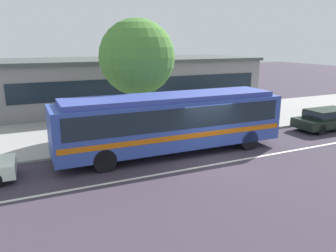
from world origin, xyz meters
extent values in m
plane|color=#3C3340|center=(0.00, 0.00, 0.00)|extent=(120.00, 120.00, 0.00)
cube|color=#979493|center=(0.00, 6.83, 0.06)|extent=(60.00, 8.00, 0.12)
cube|color=silver|center=(0.00, -0.80, 0.00)|extent=(56.00, 0.16, 0.01)
cube|color=#3149A0|center=(-1.32, 1.48, 1.53)|extent=(11.15, 2.69, 2.21)
cube|color=#3846A0|center=(-1.32, 1.48, 2.76)|extent=(10.26, 2.38, 0.24)
cube|color=#19232D|center=(-1.32, 1.48, 1.97)|extent=(10.49, 2.71, 0.97)
cube|color=#C65F0E|center=(-1.32, 1.48, 1.13)|extent=(10.93, 2.72, 0.24)
cube|color=#19232D|center=(4.19, 1.39, 1.97)|extent=(0.16, 2.21, 1.06)
cylinder|color=black|center=(2.48, 2.53, 0.50)|extent=(1.00, 0.30, 1.00)
cylinder|color=black|center=(2.44, 0.30, 0.50)|extent=(1.00, 0.30, 1.00)
cylinder|color=black|center=(-4.85, 2.65, 0.50)|extent=(1.00, 0.30, 1.00)
cylinder|color=black|center=(-4.89, 0.42, 0.50)|extent=(1.00, 0.30, 1.00)
cube|color=black|center=(9.63, 1.47, 0.52)|extent=(4.79, 1.78, 0.55)
cube|color=black|center=(9.39, 1.47, 1.04)|extent=(2.69, 1.55, 0.50)
cube|color=#19232D|center=(9.39, 1.47, 1.06)|extent=(2.73, 1.57, 0.32)
cylinder|color=black|center=(8.06, 2.24, 0.32)|extent=(0.64, 0.23, 0.64)
cylinder|color=black|center=(8.05, 0.72, 0.32)|extent=(0.64, 0.23, 0.64)
cylinder|color=slate|center=(0.55, 4.40, 0.57)|extent=(0.14, 0.14, 0.90)
cylinder|color=slate|center=(0.64, 4.53, 0.57)|extent=(0.14, 0.14, 0.90)
cylinder|color=gold|center=(0.59, 4.46, 1.34)|extent=(0.47, 0.47, 0.63)
sphere|color=#E39E7B|center=(0.59, 4.46, 1.75)|extent=(0.20, 0.20, 0.20)
cylinder|color=#39282C|center=(-5.55, 5.06, 0.56)|extent=(0.14, 0.14, 0.87)
cylinder|color=#39282C|center=(-5.61, 4.91, 0.56)|extent=(0.14, 0.14, 0.87)
cylinder|color=#3F69BE|center=(-5.58, 4.98, 1.28)|extent=(0.44, 0.44, 0.58)
sphere|color=tan|center=(-5.58, 4.98, 1.69)|extent=(0.24, 0.24, 0.24)
cylinder|color=gray|center=(2.96, 3.25, 1.35)|extent=(0.08, 0.08, 2.45)
cube|color=yellow|center=(2.96, 3.25, 2.37)|extent=(0.16, 0.43, 0.56)
cylinder|color=brown|center=(-1.53, 5.52, 1.54)|extent=(0.37, 0.37, 2.84)
sphere|color=#4B8234|center=(-1.53, 5.52, 4.46)|extent=(4.30, 4.30, 4.30)
cube|color=gray|center=(1.00, 14.41, 1.88)|extent=(20.85, 7.85, 3.76)
cube|color=#19232D|center=(1.00, 10.47, 2.07)|extent=(19.18, 0.04, 1.35)
cube|color=#434846|center=(1.00, 14.41, 3.88)|extent=(21.25, 8.25, 0.24)
camera|label=1|loc=(-7.96, -12.49, 5.28)|focal=35.41mm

